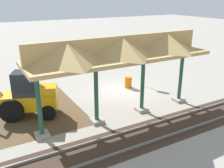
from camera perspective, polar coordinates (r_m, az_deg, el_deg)
ground_plane at (r=19.37m, az=1.93°, el=-1.54°), size 120.00×120.00×0.00m
platform_canopy at (r=14.04m, az=2.07°, el=7.93°), size 10.75×3.20×4.90m
rail_tracks at (r=14.86m, az=14.74°, el=-9.02°), size 60.00×2.58×0.15m
stop_sign at (r=20.23m, az=6.93°, el=4.45°), size 0.62×0.48×2.42m
backhoe at (r=15.77m, az=-18.79°, el=-2.78°), size 5.31×3.19×2.82m
traffic_barrel at (r=19.96m, az=3.72°, el=0.45°), size 0.56×0.56×0.90m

